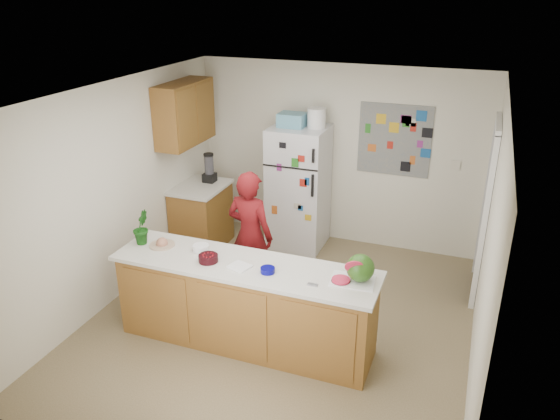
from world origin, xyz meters
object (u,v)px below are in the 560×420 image
at_px(watermelon, 360,268).
at_px(person, 250,236).
at_px(refrigerator, 298,188).
at_px(cherry_bowl, 208,258).

bearing_deg(watermelon, person, 150.71).
bearing_deg(person, watermelon, 157.79).
distance_m(refrigerator, cherry_bowl, 2.46).
bearing_deg(watermelon, cherry_bowl, -174.53).
relative_size(refrigerator, cherry_bowl, 8.73).
relative_size(refrigerator, person, 1.09).
xyz_separation_m(person, watermelon, (1.46, -0.82, 0.28)).
bearing_deg(person, refrigerator, -85.72).
xyz_separation_m(person, cherry_bowl, (-0.03, -0.96, 0.18)).
bearing_deg(refrigerator, cherry_bowl, -92.39).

